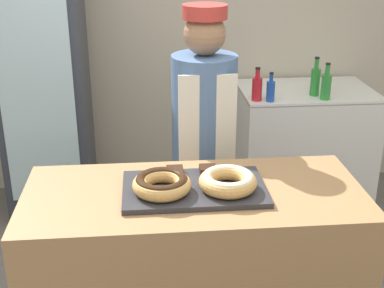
# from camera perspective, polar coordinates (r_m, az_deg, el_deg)

# --- Properties ---
(wall_back) EXTENTS (8.00, 0.06, 2.70)m
(wall_back) POSITION_cam_1_polar(r_m,az_deg,el_deg) (4.23, -2.60, 12.85)
(wall_back) COLOR #BCB29E
(wall_back) RESTS_ON ground_plane
(display_counter) EXTENTS (1.48, 0.65, 0.98)m
(display_counter) POSITION_cam_1_polar(r_m,az_deg,el_deg) (2.57, 0.21, -14.79)
(display_counter) COLOR #997047
(display_counter) RESTS_ON ground_plane
(serving_tray) EXTENTS (0.61, 0.37, 0.02)m
(serving_tray) POSITION_cam_1_polar(r_m,az_deg,el_deg) (2.30, 0.23, -4.81)
(serving_tray) COLOR #2D2D33
(serving_tray) RESTS_ON display_counter
(donut_chocolate_glaze) EXTENTS (0.25, 0.25, 0.07)m
(donut_chocolate_glaze) POSITION_cam_1_polar(r_m,az_deg,el_deg) (2.24, -3.24, -4.20)
(donut_chocolate_glaze) COLOR tan
(donut_chocolate_glaze) RESTS_ON serving_tray
(donut_light_glaze) EXTENTS (0.25, 0.25, 0.07)m
(donut_light_glaze) POSITION_cam_1_polar(r_m,az_deg,el_deg) (2.27, 3.85, -3.91)
(donut_light_glaze) COLOR tan
(donut_light_glaze) RESTS_ON serving_tray
(brownie_back_left) EXTENTS (0.07, 0.07, 0.03)m
(brownie_back_left) POSITION_cam_1_polar(r_m,az_deg,el_deg) (2.40, -1.84, -2.91)
(brownie_back_left) COLOR black
(brownie_back_left) RESTS_ON serving_tray
(brownie_back_right) EXTENTS (0.07, 0.07, 0.03)m
(brownie_back_right) POSITION_cam_1_polar(r_m,az_deg,el_deg) (2.41, 1.71, -2.77)
(brownie_back_right) COLOR black
(brownie_back_right) RESTS_ON serving_tray
(baker_person) EXTENTS (0.35, 0.35, 1.67)m
(baker_person) POSITION_cam_1_polar(r_m,az_deg,el_deg) (2.96, 1.26, -0.57)
(baker_person) COLOR #4C4C51
(baker_person) RESTS_ON ground_plane
(beverage_fridge) EXTENTS (0.60, 0.58, 1.88)m
(beverage_fridge) POSITION_cam_1_polar(r_m,az_deg,el_deg) (3.99, -15.43, 5.44)
(beverage_fridge) COLOR #333842
(beverage_fridge) RESTS_ON ground_plane
(chest_freezer) EXTENTS (0.99, 0.68, 0.90)m
(chest_freezer) POSITION_cam_1_polar(r_m,az_deg,el_deg) (4.27, 11.68, -0.03)
(chest_freezer) COLOR white
(chest_freezer) RESTS_ON ground_plane
(bottle_green) EXTENTS (0.07, 0.07, 0.28)m
(bottle_green) POSITION_cam_1_polar(r_m,az_deg,el_deg) (3.96, 13.01, 6.60)
(bottle_green) COLOR #2D8C38
(bottle_green) RESTS_ON chest_freezer
(bottle_red) EXTENTS (0.07, 0.07, 0.24)m
(bottle_red) POSITION_cam_1_polar(r_m,az_deg,el_deg) (3.77, 6.95, 5.97)
(bottle_red) COLOR red
(bottle_red) RESTS_ON chest_freezer
(bottle_green_b) EXTENTS (0.07, 0.07, 0.26)m
(bottle_green_b) POSITION_cam_1_polar(r_m,az_deg,el_deg) (3.88, 14.11, 6.08)
(bottle_green_b) COLOR #2D8C38
(bottle_green_b) RESTS_ON chest_freezer
(bottle_blue) EXTENTS (0.06, 0.06, 0.21)m
(bottle_blue) POSITION_cam_1_polar(r_m,az_deg,el_deg) (3.76, 8.39, 5.69)
(bottle_blue) COLOR #1E4CB2
(bottle_blue) RESTS_ON chest_freezer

